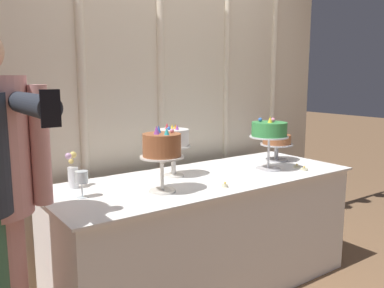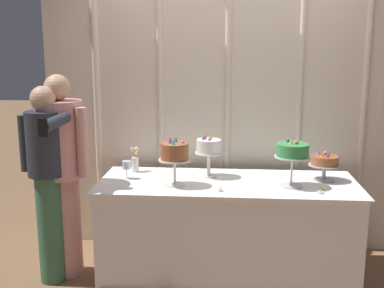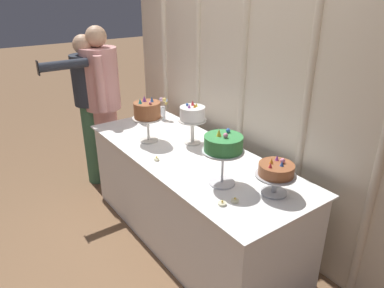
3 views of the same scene
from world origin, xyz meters
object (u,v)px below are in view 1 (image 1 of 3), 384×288
(cake_display_midleft, at_px, (173,140))
(tealight_near_right, at_px, (297,167))
(cake_table, at_px, (205,233))
(cake_display_midright, at_px, (269,132))
(wine_glass, at_px, (82,178))
(flower_vase, at_px, (73,172))
(cake_display_leftmost, at_px, (162,148))
(tealight_far_left, at_px, (225,185))
(cake_display_rightmost, at_px, (277,142))
(tealight_near_left, at_px, (304,169))

(cake_display_midleft, distance_m, tealight_near_right, 0.96)
(cake_table, bearing_deg, cake_display_midright, -10.53)
(cake_display_midleft, height_order, tealight_near_right, cake_display_midleft)
(cake_table, distance_m, cake_display_midleft, 0.67)
(cake_display_midleft, relative_size, wine_glass, 2.40)
(cake_display_midright, bearing_deg, cake_display_midleft, 160.64)
(wine_glass, height_order, flower_vase, flower_vase)
(cake_display_leftmost, distance_m, flower_vase, 0.57)
(tealight_near_right, bearing_deg, cake_display_midleft, 160.51)
(wine_glass, xyz_separation_m, tealight_far_left, (0.78, -0.30, -0.10))
(cake_table, relative_size, cake_display_midright, 5.39)
(cake_display_midright, distance_m, cake_display_rightmost, 0.36)
(tealight_near_left, bearing_deg, cake_display_midright, 140.37)
(cake_display_midleft, xyz_separation_m, tealight_near_left, (0.85, -0.39, -0.24))
(cake_display_rightmost, relative_size, tealight_near_left, 4.96)
(cake_display_midright, distance_m, tealight_near_right, 0.35)
(cake_display_midright, bearing_deg, cake_display_rightmost, 33.36)
(cake_display_leftmost, bearing_deg, cake_display_rightmost, 10.93)
(wine_glass, xyz_separation_m, tealight_near_right, (1.55, -0.20, -0.10))
(tealight_far_left, bearing_deg, tealight_near_left, 1.10)
(cake_display_midright, distance_m, tealight_far_left, 0.64)
(cake_table, height_order, tealight_far_left, tealight_far_left)
(cake_display_midleft, relative_size, cake_display_midright, 0.93)
(cake_display_leftmost, height_order, wine_glass, cake_display_leftmost)
(cake_table, distance_m, cake_display_leftmost, 0.78)
(cake_table, xyz_separation_m, wine_glass, (-0.84, 0.03, 0.50))
(cake_display_rightmost, xyz_separation_m, wine_glass, (-1.62, -0.07, -0.04))
(cake_table, xyz_separation_m, flower_vase, (-0.81, 0.25, 0.49))
(cake_display_midleft, xyz_separation_m, tealight_far_left, (0.10, -0.41, -0.23))
(flower_vase, bearing_deg, wine_glass, -97.22)
(cake_display_leftmost, relative_size, tealight_near_right, 8.33)
(flower_vase, bearing_deg, cake_display_leftmost, -44.37)
(cake_display_midleft, relative_size, flower_vase, 1.64)
(wine_glass, relative_size, flower_vase, 0.68)
(tealight_far_left, distance_m, tealight_near_left, 0.75)
(tealight_near_right, bearing_deg, flower_vase, 164.64)
(cake_display_midright, bearing_deg, cake_display_leftmost, -177.32)
(wine_glass, relative_size, tealight_near_left, 2.90)
(cake_display_midleft, distance_m, cake_display_rightmost, 0.95)
(tealight_far_left, bearing_deg, cake_display_rightmost, 23.58)
(wine_glass, bearing_deg, cake_table, -1.85)
(cake_display_rightmost, bearing_deg, tealight_near_left, -104.44)
(flower_vase, bearing_deg, tealight_near_right, -15.36)
(cake_display_midleft, relative_size, cake_display_rightmost, 1.40)
(cake_table, bearing_deg, wine_glass, 178.15)
(cake_display_rightmost, bearing_deg, cake_display_midright, -146.64)
(cake_table, height_order, tealight_near_right, tealight_near_right)
(cake_display_leftmost, xyz_separation_m, tealight_far_left, (0.36, -0.13, -0.25))
(cake_display_midleft, xyz_separation_m, tealight_near_right, (0.87, -0.31, -0.24))
(cake_table, bearing_deg, cake_display_midleft, 139.33)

